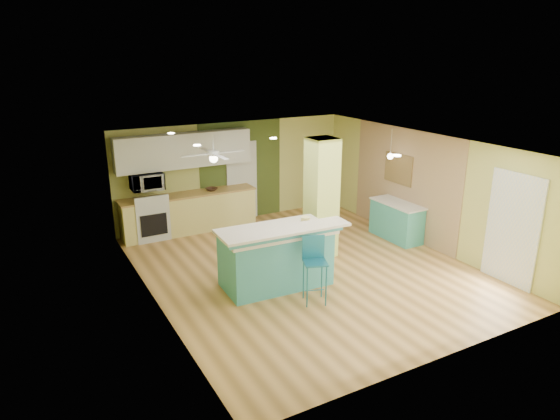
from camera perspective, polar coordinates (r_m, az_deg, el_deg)
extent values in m
cube|color=olive|center=(10.04, 3.02, -6.74)|extent=(6.00, 7.00, 0.01)
cube|color=white|center=(9.28, 3.27, 7.50)|extent=(6.00, 7.00, 0.01)
cube|color=#C2C268|center=(12.58, -5.32, 4.36)|extent=(6.00, 0.01, 2.50)
cube|color=#C2C268|center=(7.07, 18.43, -7.50)|extent=(6.00, 0.01, 2.50)
cube|color=#C2C268|center=(8.47, -14.43, -2.88)|extent=(0.01, 7.00, 2.50)
cube|color=#C2C268|center=(11.41, 16.09, 2.32)|extent=(0.01, 7.00, 2.50)
cube|color=#967556|center=(11.81, 14.01, 3.01)|extent=(0.02, 3.40, 2.50)
cube|color=#415221|center=(12.65, -4.46, 4.45)|extent=(2.20, 0.02, 2.50)
cube|color=silver|center=(12.68, -4.38, 3.33)|extent=(0.82, 0.05, 2.00)
cube|color=white|center=(10.02, 25.02, -2.01)|extent=(0.04, 1.08, 2.10)
cube|color=#D2E369|center=(10.32, 4.75, 1.37)|extent=(0.55, 0.55, 2.50)
cube|color=#E2D376|center=(12.08, -10.28, -0.37)|extent=(3.20, 0.60, 0.90)
cube|color=#A17737|center=(11.95, -10.40, 1.77)|extent=(3.25, 0.63, 0.04)
cube|color=silver|center=(11.84, -14.63, -1.06)|extent=(0.76, 0.64, 0.90)
cube|color=black|center=(11.54, -14.19, -1.66)|extent=(0.59, 0.02, 0.50)
cube|color=silver|center=(11.40, -14.45, 1.08)|extent=(0.76, 0.06, 0.18)
cube|color=silver|center=(11.82, -10.87, 6.71)|extent=(3.20, 0.34, 0.80)
imported|color=white|center=(11.59, -14.97, 3.16)|extent=(0.70, 0.48, 0.39)
cylinder|color=white|center=(10.60, -7.67, 7.54)|extent=(0.03, 0.03, 0.40)
cylinder|color=white|center=(10.64, -7.63, 6.48)|extent=(0.24, 0.24, 0.10)
sphere|color=white|center=(10.66, -7.60, 5.85)|extent=(0.18, 0.18, 0.18)
cylinder|color=silver|center=(11.50, 12.59, 7.52)|extent=(0.01, 0.01, 0.62)
sphere|color=white|center=(11.56, 12.49, 6.01)|extent=(0.14, 0.14, 0.14)
cube|color=brown|center=(11.87, 13.38, 4.62)|extent=(0.03, 0.90, 0.70)
cube|color=teal|center=(9.18, -0.50, -5.62)|extent=(1.97, 1.05, 1.02)
cube|color=silver|center=(8.98, -0.51, -2.47)|extent=(2.09, 1.17, 0.06)
cube|color=teal|center=(8.57, 0.81, -2.77)|extent=(2.18, 0.26, 0.15)
cube|color=silver|center=(8.54, 0.81, -2.34)|extent=(2.34, 0.58, 0.05)
cylinder|color=#1D6B86|center=(8.47, 3.13, -8.85)|extent=(0.02, 0.02, 0.73)
cylinder|color=#1D6B86|center=(8.53, 5.29, -8.68)|extent=(0.02, 0.02, 0.73)
cylinder|color=#1D6B86|center=(8.75, 2.70, -7.91)|extent=(0.02, 0.02, 0.73)
cylinder|color=#1D6B86|center=(8.82, 4.80, -7.75)|extent=(0.02, 0.02, 0.73)
cube|color=#1D6B86|center=(8.48, 4.04, -5.98)|extent=(0.50, 0.50, 0.03)
cube|color=#1D6B86|center=(8.55, 3.82, -4.18)|extent=(0.37, 0.16, 0.41)
cube|color=teal|center=(11.75, 13.15, -1.27)|extent=(0.53, 1.28, 0.82)
cube|color=silver|center=(11.62, 13.30, 0.73)|extent=(0.57, 1.34, 0.04)
imported|color=#3C2518|center=(12.10, -7.84, 2.37)|extent=(0.35, 0.35, 0.07)
cylinder|color=yellow|center=(9.12, 2.91, -1.36)|extent=(0.17, 0.17, 0.19)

